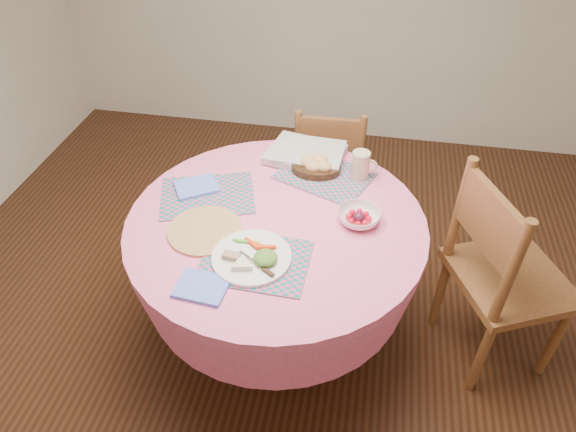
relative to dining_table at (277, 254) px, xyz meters
name	(u,v)px	position (x,y,z in m)	size (l,w,h in m)	color
ground	(278,333)	(0.00, 0.00, -0.56)	(4.00, 4.00, 0.00)	#331C0F
dining_table	(277,254)	(0.00, 0.00, 0.00)	(1.24, 1.24, 0.75)	pink
chair_right	(500,273)	(0.95, 0.09, -0.03)	(0.60, 0.61, 1.01)	brown
chair_back	(329,168)	(0.13, 0.84, -0.10)	(0.41, 0.40, 0.87)	brown
placemat_front	(255,261)	(-0.03, -0.25, 0.20)	(0.40, 0.30, 0.01)	#157077
placemat_left	(207,195)	(-0.33, 0.10, 0.20)	(0.40, 0.30, 0.01)	#157077
placemat_back	(325,175)	(0.16, 0.35, 0.20)	(0.40, 0.30, 0.01)	#157077
wicker_trivet	(205,230)	(-0.27, -0.12, 0.20)	(0.30, 0.30, 0.01)	olive
napkin_near	(202,287)	(-0.18, -0.41, 0.20)	(0.18, 0.14, 0.01)	#5E7EF4
napkin_far	(197,187)	(-0.39, 0.14, 0.21)	(0.18, 0.14, 0.01)	#5E7EF4
dinner_plate	(253,257)	(-0.04, -0.25, 0.21)	(0.30, 0.30, 0.05)	white
bread_bowl	(316,165)	(0.11, 0.37, 0.23)	(0.23, 0.23, 0.08)	black
latte_mug	(361,165)	(0.31, 0.36, 0.26)	(0.12, 0.08, 0.13)	#CCB48C
fruit_bowl	(359,217)	(0.33, 0.05, 0.22)	(0.22, 0.22, 0.05)	white
newspaper_stack	(306,153)	(0.05, 0.47, 0.22)	(0.39, 0.34, 0.04)	silver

